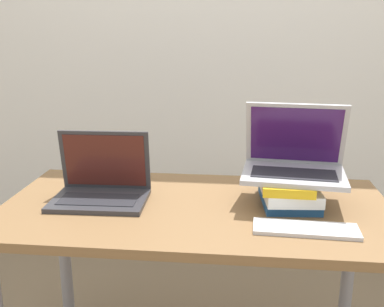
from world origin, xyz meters
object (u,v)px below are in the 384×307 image
at_px(laptop_left, 101,187).
at_px(wireless_keyboard, 306,229).
at_px(laptop_on_books, 294,161).
at_px(book_stack, 288,190).

xyz_separation_m(laptop_left, wireless_keyboard, (0.67, -0.18, -0.04)).
height_order(laptop_left, laptop_on_books, laptop_on_books).
xyz_separation_m(laptop_left, laptop_on_books, (0.65, 0.05, 0.10)).
bearing_deg(laptop_on_books, book_stack, -132.36).
bearing_deg(book_stack, wireless_keyboard, -81.39).
relative_size(laptop_left, wireless_keyboard, 1.05).
height_order(laptop_left, wireless_keyboard, laptop_left).
bearing_deg(laptop_left, laptop_on_books, 3.99).
relative_size(book_stack, wireless_keyboard, 0.89).
xyz_separation_m(book_stack, laptop_on_books, (0.02, 0.02, 0.10)).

